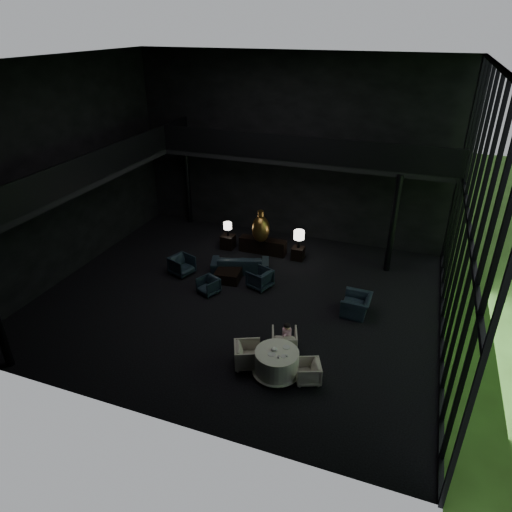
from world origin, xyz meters
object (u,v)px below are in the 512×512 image
(dining_chair_north, at_px, (284,340))
(dining_chair_west, at_px, (248,354))
(lounge_armchair_east, at_px, (260,277))
(table_lamp_right, at_px, (299,236))
(sofa, at_px, (240,260))
(child, at_px, (287,332))
(lounge_armchair_south, at_px, (208,286))
(bronze_urn, at_px, (261,229))
(side_table_left, at_px, (228,242))
(console, at_px, (263,246))
(coffee_table, at_px, (228,275))
(side_table_right, at_px, (298,253))
(dining_chair_east, at_px, (308,372))
(table_lamp_left, at_px, (228,226))
(window_armchair, at_px, (357,302))
(lounge_armchair_west, at_px, (182,264))
(dining_table, at_px, (277,364))

(dining_chair_north, relative_size, dining_chair_west, 0.97)
(lounge_armchair_east, xyz_separation_m, dining_chair_west, (1.17, -4.26, -0.01))
(table_lamp_right, height_order, sofa, table_lamp_right)
(dining_chair_north, xyz_separation_m, child, (0.09, -0.05, 0.35))
(lounge_armchair_east, height_order, lounge_armchair_south, lounge_armchair_east)
(bronze_urn, bearing_deg, side_table_left, 173.92)
(lounge_armchair_east, relative_size, dining_chair_west, 1.03)
(console, relative_size, coffee_table, 2.19)
(side_table_right, bearing_deg, dining_chair_east, -72.36)
(dining_chair_west, height_order, child, child)
(table_lamp_left, relative_size, dining_chair_west, 0.75)
(lounge_armchair_south, xyz_separation_m, dining_chair_west, (2.81, -3.20, 0.10))
(window_armchair, bearing_deg, dining_chair_east, -9.65)
(table_lamp_right, bearing_deg, lounge_armchair_west, -144.53)
(child, bearing_deg, sofa, -52.69)
(lounge_armchair_east, height_order, dining_chair_north, lounge_armchair_east)
(side_table_left, xyz_separation_m, lounge_armchair_west, (-0.79, -2.76, 0.15))
(coffee_table, distance_m, dining_table, 5.55)
(bronze_urn, bearing_deg, window_armchair, -33.29)
(window_armchair, height_order, coffee_table, window_armchair)
(console, bearing_deg, dining_chair_east, -61.54)
(table_lamp_left, distance_m, child, 7.48)
(lounge_armchair_west, bearing_deg, coffee_table, -64.54)
(bronze_urn, bearing_deg, dining_chair_east, -60.58)
(coffee_table, distance_m, dining_chair_west, 5.02)
(dining_chair_east, height_order, child, child)
(table_lamp_right, bearing_deg, side_table_left, -178.54)
(window_armchair, xyz_separation_m, dining_chair_west, (-2.54, -3.75, -0.06))
(bronze_urn, height_order, lounge_armchair_south, bronze_urn)
(side_table_left, bearing_deg, lounge_armchair_south, -77.61)
(bronze_urn, height_order, side_table_left, bronze_urn)
(lounge_armchair_south, bearing_deg, side_table_right, 82.19)
(lounge_armchair_west, height_order, coffee_table, lounge_armchair_west)
(console, bearing_deg, dining_table, -67.56)
(window_armchair, bearing_deg, dining_table, -22.18)
(side_table_right, height_order, dining_chair_north, dining_chair_north)
(window_armchair, height_order, dining_chair_east, window_armchair)
(dining_chair_east, bearing_deg, lounge_armchair_west, -146.28)
(lounge_armchair_west, height_order, dining_chair_north, lounge_armchair_west)
(lounge_armchair_east, xyz_separation_m, child, (2.05, -3.30, 0.32))
(side_table_left, bearing_deg, dining_table, -57.01)
(side_table_left, distance_m, dining_table, 8.29)
(lounge_armchair_south, relative_size, coffee_table, 0.65)
(dining_chair_east, bearing_deg, sofa, -163.89)
(lounge_armchair_west, distance_m, dining_chair_east, 7.50)
(side_table_right, height_order, dining_table, dining_table)
(lounge_armchair_east, xyz_separation_m, coffee_table, (-1.34, 0.08, -0.21))
(console, height_order, sofa, sofa)
(bronze_urn, distance_m, dining_chair_north, 6.44)
(bronze_urn, bearing_deg, child, -63.34)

